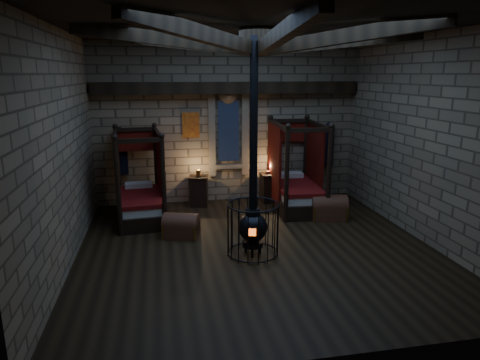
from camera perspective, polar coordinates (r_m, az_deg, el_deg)
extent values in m
cube|color=black|center=(8.71, 2.22, -9.03)|extent=(7.00, 7.00, 0.01)
cube|color=#847054|center=(11.53, -1.59, 7.49)|extent=(7.00, 0.02, 4.20)
cube|color=#847054|center=(4.85, 11.71, -1.93)|extent=(7.00, 0.02, 4.20)
cube|color=#847054|center=(8.09, -22.61, 3.63)|extent=(0.02, 7.00, 4.20)
cube|color=#847054|center=(9.54, 23.40, 4.98)|extent=(0.02, 7.00, 4.20)
cube|color=black|center=(8.05, 2.52, 19.64)|extent=(7.00, 7.00, 0.01)
cube|color=black|center=(11.28, -1.48, 12.19)|extent=(6.86, 0.35, 0.30)
cylinder|color=black|center=(8.04, 2.51, 18.58)|extent=(0.70, 0.70, 0.25)
cube|color=black|center=(11.50, -1.55, 6.47)|extent=(0.55, 0.04, 1.60)
cube|color=maroon|center=(11.37, -6.58, 7.32)|extent=(0.45, 0.03, 0.65)
cube|color=black|center=(11.36, -15.55, 3.57)|extent=(0.30, 0.10, 1.15)
cube|color=black|center=(12.22, 11.66, 4.51)|extent=(0.30, 0.10, 1.15)
cube|color=black|center=(10.54, -13.03, -4.25)|extent=(1.19, 2.06, 0.34)
cube|color=beige|center=(10.46, -13.11, -2.86)|extent=(1.07, 1.90, 0.21)
cube|color=maroon|center=(10.42, -13.15, -2.16)|extent=(1.13, 1.95, 0.10)
cube|color=beige|center=(11.10, -13.35, -0.67)|extent=(0.69, 0.39, 0.13)
cube|color=#611008|center=(11.13, -13.73, 5.13)|extent=(1.05, 0.14, 0.52)
cylinder|color=black|center=(9.37, -15.94, -1.12)|extent=(0.10, 0.10, 2.10)
cylinder|color=black|center=(11.23, -15.95, 1.34)|extent=(0.10, 0.10, 2.10)
cylinder|color=black|center=(9.40, -10.13, -0.74)|extent=(0.10, 0.10, 2.10)
cylinder|color=black|center=(11.26, -11.09, 1.65)|extent=(0.10, 0.10, 2.10)
cube|color=#611008|center=(10.57, -16.12, 0.82)|extent=(0.18, 1.43, 1.86)
cube|color=#611008|center=(10.60, -10.65, 1.17)|extent=(0.18, 1.43, 1.86)
cube|color=black|center=(11.20, 7.45, -2.85)|extent=(1.22, 2.16, 0.36)
cube|color=beige|center=(11.13, 7.50, -1.46)|extent=(1.09, 1.99, 0.22)
cube|color=maroon|center=(11.09, 7.52, -0.76)|extent=(1.15, 2.04, 0.10)
cube|color=beige|center=(11.78, 6.61, 0.66)|extent=(0.73, 0.40, 0.14)
cube|color=#611008|center=(11.84, 6.46, 6.42)|extent=(1.11, 0.12, 0.55)
cylinder|color=black|center=(9.90, 6.24, 0.49)|extent=(0.11, 0.11, 2.22)
cylinder|color=black|center=(11.82, 4.02, 2.76)|extent=(0.11, 0.11, 2.22)
cylinder|color=black|center=(10.18, 11.77, 0.65)|extent=(0.11, 0.11, 2.22)
cylinder|color=black|center=(12.05, 8.73, 2.85)|extent=(0.11, 0.11, 2.22)
cube|color=#611008|center=(11.13, 4.56, 2.30)|extent=(0.16, 1.51, 1.96)
cube|color=#611008|center=(11.39, 9.84, 2.41)|extent=(0.16, 1.51, 1.96)
cube|color=#552C1B|center=(9.28, -7.82, -6.66)|extent=(0.84, 0.66, 0.31)
cylinder|color=#552C1B|center=(9.23, -7.85, -5.77)|extent=(0.84, 0.66, 0.45)
cube|color=#A77E33|center=(9.37, -9.85, -6.52)|extent=(0.19, 0.46, 0.32)
cube|color=#A77E33|center=(9.20, -5.75, -6.79)|extent=(0.19, 0.46, 0.32)
cube|color=#552C1B|center=(10.52, 11.70, -4.20)|extent=(0.91, 0.65, 0.35)
cylinder|color=#552C1B|center=(10.46, 11.75, -3.30)|extent=(0.91, 0.65, 0.51)
cube|color=#A77E33|center=(10.44, 9.62, -4.24)|extent=(0.14, 0.53, 0.37)
cube|color=#A77E33|center=(10.61, 13.76, -4.16)|extent=(0.14, 0.53, 0.37)
cube|color=black|center=(11.33, -5.52, -1.55)|extent=(0.53, 0.51, 0.76)
cube|color=black|center=(11.23, -5.56, 0.42)|extent=(0.58, 0.56, 0.04)
cylinder|color=#A77E33|center=(11.21, -5.58, 0.96)|extent=(0.11, 0.11, 0.17)
cube|color=black|center=(11.65, 3.93, -1.13)|extent=(0.47, 0.45, 0.74)
cube|color=black|center=(11.55, 3.96, 0.75)|extent=(0.51, 0.49, 0.04)
cube|color=#552C1B|center=(11.53, 3.97, 1.06)|extent=(0.20, 0.15, 0.05)
cylinder|color=black|center=(8.35, 1.71, -8.44)|extent=(0.40, 0.40, 0.10)
sphere|color=black|center=(8.22, 1.72, -6.30)|extent=(0.56, 0.56, 0.56)
cylinder|color=black|center=(8.12, 1.74, -4.30)|extent=(0.28, 0.28, 0.14)
cube|color=#FF5914|center=(7.97, 1.63, -6.98)|extent=(0.14, 0.06, 0.14)
cylinder|color=black|center=(7.77, 1.83, 7.13)|extent=(0.15, 0.15, 3.14)
torus|color=black|center=(8.42, 1.70, -9.58)|extent=(1.00, 1.00, 0.03)
torus|color=black|center=(8.08, 1.75, -3.28)|extent=(1.00, 1.00, 0.03)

